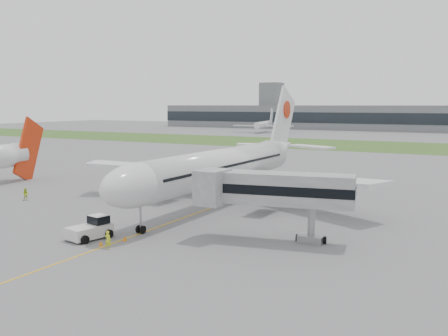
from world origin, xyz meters
The scene contains 14 objects.
ground centered at (0.00, 0.00, 0.00)m, with size 600.00×600.00×0.00m, color gray.
apron_markings centered at (0.00, -5.00, 0.00)m, with size 70.00×70.00×0.04m, color gold, non-canonical shape.
grass_strip centered at (0.00, 120.00, 0.01)m, with size 600.00×50.00×0.02m, color #2F5620.
terminal_building centered at (0.00, 229.87, 7.00)m, with size 320.00×22.30×14.00m.
control_tower centered at (-90.00, 232.00, 0.00)m, with size 12.00×12.00×56.00m, color slate, non-canonical shape.
airliner centered at (0.00, 4.87, 5.66)m, with size 48.13×53.95×17.88m.
pushback_tug centered at (-3.37, -19.20, 1.10)m, with size 3.89×5.09×2.39m.
jet_bridge centered at (14.05, -10.97, 5.58)m, with size 16.13×7.45×7.54m.
safety_cone_left centered at (-0.50, -20.99, 0.28)m, with size 0.41×0.41×0.57m, color orange.
safety_cone_right centered at (0.50, -18.39, 0.28)m, with size 0.41×0.41×0.57m, color orange.
ground_crew_near centered at (0.93, -21.46, 0.93)m, with size 0.68×0.44×1.86m, color #CDDA24.
ground_crew_far centered at (-27.42, -7.80, 0.96)m, with size 0.93×0.73×1.92m, color #B8D924.
neighbor_aircraft centered at (-44.79, 2.76, 5.08)m, with size 6.92×15.89×12.82m.
distant_aircraft_left centered at (-71.67, 178.78, 0.00)m, with size 31.47×27.77×12.03m, color silver, non-canonical shape.
Camera 1 is at (34.50, -58.71, 14.42)m, focal length 40.00 mm.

